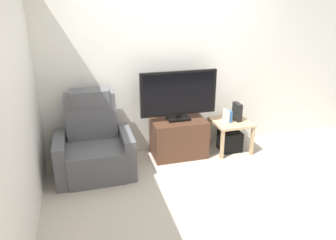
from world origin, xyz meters
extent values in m
plane|color=#B2A899|center=(0.00, 0.00, 0.00)|extent=(6.40, 6.40, 0.00)
cube|color=silver|center=(0.00, 1.13, 1.30)|extent=(6.40, 0.06, 2.60)
cube|color=silver|center=(-1.88, 0.00, 1.30)|extent=(0.06, 4.48, 2.60)
cube|color=#4C2D1E|center=(0.01, 0.82, 0.28)|extent=(0.77, 0.49, 0.55)
cube|color=black|center=(0.01, 0.59, 0.39)|extent=(0.71, 0.02, 0.02)
cube|color=black|center=(0.01, 0.64, 0.42)|extent=(0.34, 0.11, 0.04)
cube|color=black|center=(0.01, 0.84, 0.57)|extent=(0.32, 0.20, 0.03)
cube|color=black|center=(0.01, 0.84, 0.61)|extent=(0.06, 0.04, 0.05)
cube|color=black|center=(0.01, 0.84, 0.95)|extent=(1.09, 0.05, 0.63)
cube|color=black|center=(0.01, 0.82, 0.95)|extent=(1.01, 0.01, 0.56)
cube|color=#515156|center=(-1.20, 0.58, 0.21)|extent=(0.70, 0.72, 0.42)
cube|color=#515156|center=(-1.20, 0.85, 0.73)|extent=(0.64, 0.20, 0.62)
cube|color=#515156|center=(-1.20, 0.87, 0.98)|extent=(0.50, 0.26, 0.20)
cube|color=#515156|center=(-1.62, 0.58, 0.28)|extent=(0.14, 0.68, 0.56)
cube|color=#515156|center=(-0.78, 0.58, 0.28)|extent=(0.14, 0.68, 0.56)
cube|color=tan|center=(0.81, 0.77, 0.46)|extent=(0.54, 0.54, 0.04)
cube|color=tan|center=(0.58, 0.53, 0.22)|extent=(0.04, 0.04, 0.44)
cube|color=tan|center=(1.05, 0.53, 0.22)|extent=(0.04, 0.04, 0.44)
cube|color=tan|center=(0.58, 1.01, 0.22)|extent=(0.04, 0.04, 0.44)
cube|color=tan|center=(1.05, 1.01, 0.22)|extent=(0.04, 0.04, 0.44)
cube|color=black|center=(0.81, 0.77, 0.15)|extent=(0.30, 0.30, 0.30)
cube|color=white|center=(0.71, 0.75, 0.57)|extent=(0.05, 0.14, 0.19)
cube|color=#3366B2|center=(0.77, 0.75, 0.56)|extent=(0.05, 0.10, 0.17)
cube|color=black|center=(0.90, 0.78, 0.61)|extent=(0.07, 0.20, 0.27)
camera|label=1|loc=(-1.28, -3.25, 2.22)|focal=34.37mm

